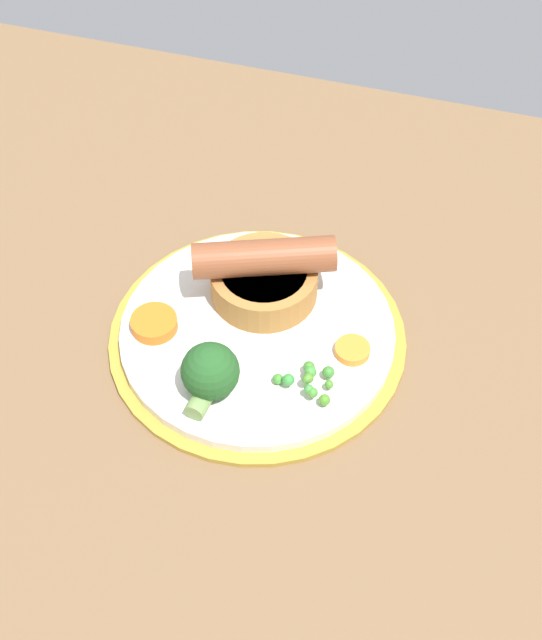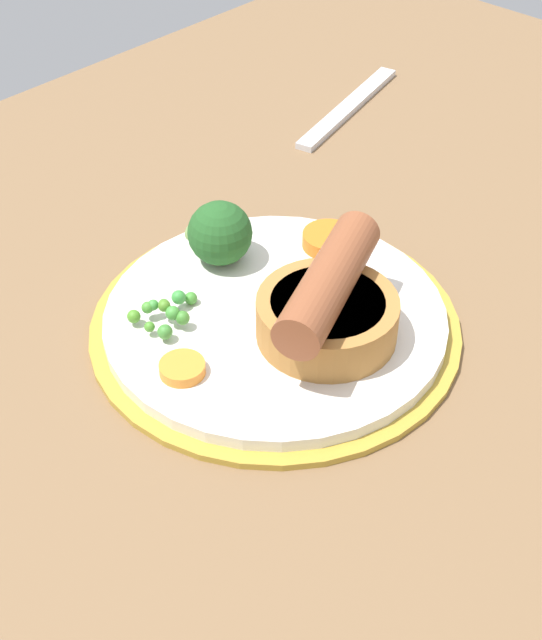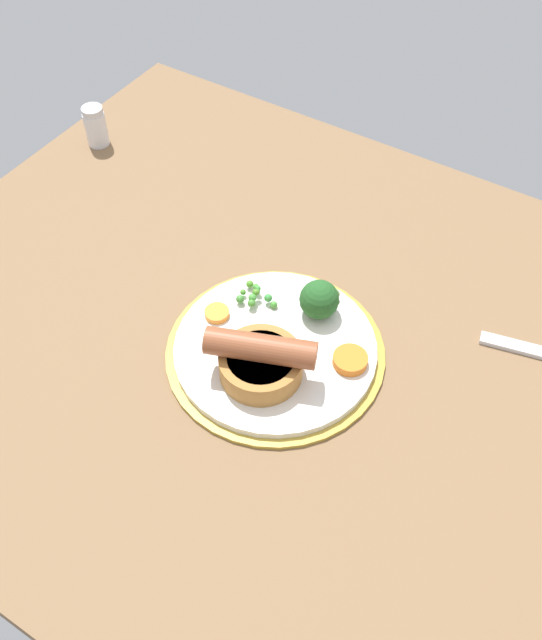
# 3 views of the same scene
# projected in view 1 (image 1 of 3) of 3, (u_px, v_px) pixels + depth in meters

# --- Properties ---
(dining_table) EXTENTS (1.10, 0.80, 0.03)m
(dining_table) POSITION_uv_depth(u_px,v_px,m) (194.00, 357.00, 0.76)
(dining_table) COLOR brown
(dining_table) RESTS_ON ground
(dinner_plate) EXTENTS (0.25, 0.25, 0.01)m
(dinner_plate) POSITION_uv_depth(u_px,v_px,m) (257.00, 335.00, 0.75)
(dinner_plate) COLOR #B79333
(dinner_plate) RESTS_ON dining_table
(sausage_pudding) EXTENTS (0.12, 0.09, 0.06)m
(sausage_pudding) POSITION_uv_depth(u_px,v_px,m) (264.00, 274.00, 0.75)
(sausage_pudding) COLOR #AD7538
(sausage_pudding) RESTS_ON dinner_plate
(pea_pile) EXTENTS (0.05, 0.04, 0.02)m
(pea_pile) POSITION_uv_depth(u_px,v_px,m) (309.00, 380.00, 0.70)
(pea_pile) COLOR #4A8C27
(pea_pile) RESTS_ON dinner_plate
(broccoli_floret_near) EXTENTS (0.05, 0.06, 0.05)m
(broccoli_floret_near) POSITION_uv_depth(u_px,v_px,m) (210.00, 373.00, 0.69)
(broccoli_floret_near) COLOR #235623
(broccoli_floret_near) RESTS_ON dinner_plate
(carrot_slice_0) EXTENTS (0.04, 0.04, 0.01)m
(carrot_slice_0) POSITION_uv_depth(u_px,v_px,m) (352.00, 350.00, 0.73)
(carrot_slice_0) COLOR orange
(carrot_slice_0) RESTS_ON dinner_plate
(carrot_slice_4) EXTENTS (0.05, 0.05, 0.01)m
(carrot_slice_4) POSITION_uv_depth(u_px,v_px,m) (153.00, 325.00, 0.74)
(carrot_slice_4) COLOR orange
(carrot_slice_4) RESTS_ON dinner_plate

